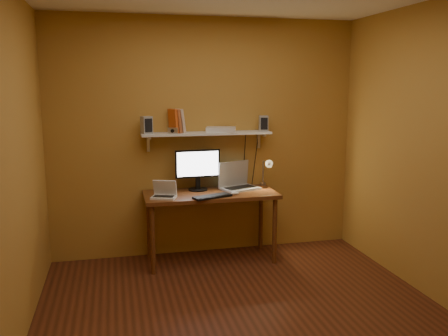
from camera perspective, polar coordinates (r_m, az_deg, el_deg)
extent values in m
cube|color=#5A2817|center=(4.12, 2.45, -17.32)|extent=(3.40, 3.20, 0.02)
cube|color=#A57932|center=(5.26, -2.19, 3.66)|extent=(3.40, 0.02, 2.60)
cube|color=#A57932|center=(2.23, 13.98, -5.40)|extent=(3.40, 0.02, 2.60)
cube|color=#A57932|center=(3.64, -24.28, -0.09)|extent=(0.02, 3.20, 2.60)
cube|color=#A57932|center=(4.48, 24.15, 1.68)|extent=(0.02, 3.20, 2.60)
cube|color=brown|center=(5.03, -1.62, -3.21)|extent=(1.40, 0.60, 0.04)
cylinder|color=brown|center=(4.82, -8.57, -8.56)|extent=(0.05, 0.05, 0.71)
cylinder|color=brown|center=(5.08, 6.11, -7.54)|extent=(0.05, 0.05, 0.71)
cylinder|color=brown|center=(5.28, -9.01, -6.92)|extent=(0.05, 0.05, 0.71)
cylinder|color=brown|center=(5.51, 4.45, -6.09)|extent=(0.05, 0.05, 0.71)
cube|color=silver|center=(5.11, -2.09, 4.19)|extent=(1.40, 0.25, 0.02)
cube|color=silver|center=(5.15, -9.11, 2.96)|extent=(0.03, 0.03, 0.18)
cube|color=silver|center=(5.38, 4.19, 3.36)|extent=(0.03, 0.03, 0.18)
cylinder|color=black|center=(5.16, -3.15, -2.58)|extent=(0.22, 0.22, 0.02)
cube|color=black|center=(5.14, -3.16, -1.75)|extent=(0.05, 0.04, 0.15)
cube|color=black|center=(5.10, -3.18, 0.53)|extent=(0.49, 0.05, 0.30)
cube|color=white|center=(5.09, -3.15, 0.50)|extent=(0.45, 0.03, 0.26)
cube|color=#93969B|center=(5.19, 1.93, -2.46)|extent=(0.46, 0.40, 0.02)
cube|color=black|center=(5.19, 1.93, -2.34)|extent=(0.36, 0.26, 0.00)
cube|color=#93969B|center=(5.27, 1.14, -0.65)|extent=(0.38, 0.17, 0.27)
cube|color=#142A40|center=(5.27, 1.14, -0.65)|extent=(0.33, 0.14, 0.23)
cube|color=silver|center=(4.82, -7.27, -3.53)|extent=(0.28, 0.24, 0.02)
cube|color=black|center=(4.82, -7.27, -3.40)|extent=(0.22, 0.16, 0.00)
cube|color=silver|center=(4.85, -7.12, -2.35)|extent=(0.25, 0.15, 0.16)
cube|color=black|center=(4.85, -7.12, -2.35)|extent=(0.21, 0.12, 0.14)
cube|color=black|center=(4.82, -1.41, -3.44)|extent=(0.42, 0.26, 0.02)
ellipsoid|color=silver|center=(4.94, 1.33, -3.04)|extent=(0.09, 0.07, 0.03)
cube|color=silver|center=(5.42, 4.71, -2.17)|extent=(0.05, 0.06, 0.08)
cylinder|color=silver|center=(5.39, 4.73, -0.61)|extent=(0.02, 0.02, 0.28)
cylinder|color=silver|center=(5.29, 5.02, 0.73)|extent=(0.01, 0.16, 0.01)
cone|color=silver|center=(5.22, 5.29, 0.59)|extent=(0.09, 0.09, 0.09)
sphere|color=#FFE0A5|center=(5.20, 5.36, 0.55)|extent=(0.04, 0.04, 0.04)
cube|color=#93969B|center=(5.01, -9.30, 5.12)|extent=(0.13, 0.13, 0.18)
cube|color=#93969B|center=(5.27, 4.77, 5.38)|extent=(0.11, 0.11, 0.17)
cube|color=#C84E18|center=(5.06, -6.13, 5.65)|extent=(0.10, 0.18, 0.25)
cube|color=#9F532D|center=(5.07, -5.74, 5.66)|extent=(0.11, 0.18, 0.25)
cube|color=#C3AB9B|center=(5.07, -5.34, 5.67)|extent=(0.12, 0.18, 0.25)
cube|color=silver|center=(4.98, -6.18, 4.49)|extent=(0.11, 0.06, 0.06)
cylinder|color=black|center=(4.97, -6.15, 4.47)|extent=(0.04, 0.03, 0.04)
cube|color=silver|center=(5.14, -0.37, 4.66)|extent=(0.36, 0.29, 0.05)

